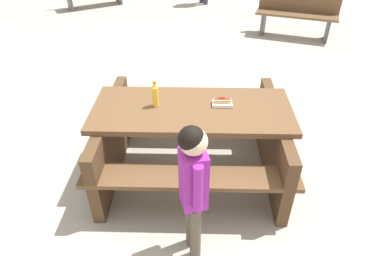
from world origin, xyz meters
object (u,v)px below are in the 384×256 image
object	(u,v)px
child_in_coat	(193,180)
park_bench_near	(297,13)
hotdog_tray	(222,102)
soda_bottle	(155,95)
picnic_table	(192,135)

from	to	relation	value
child_in_coat	park_bench_near	xyz separation A→B (m)	(0.84, 5.13, -0.32)
hotdog_tray	child_in_coat	bearing A→B (deg)	-92.02
soda_bottle	hotdog_tray	distance (m)	0.61
hotdog_tray	park_bench_near	bearing A→B (deg)	78.95
picnic_table	child_in_coat	bearing A→B (deg)	-76.28
hotdog_tray	picnic_table	bearing A→B (deg)	-158.01
park_bench_near	soda_bottle	bearing A→B (deg)	-108.01
soda_bottle	child_in_coat	distance (m)	1.03
hotdog_tray	park_bench_near	distance (m)	4.21
soda_bottle	park_bench_near	size ratio (longest dim) A/B	0.16
child_in_coat	picnic_table	bearing A→B (deg)	103.72
picnic_table	soda_bottle	size ratio (longest dim) A/B	8.31
hotdog_tray	child_in_coat	size ratio (longest dim) A/B	0.17
soda_bottle	child_in_coat	xyz separation A→B (m)	(0.55, -0.86, -0.10)
soda_bottle	hotdog_tray	xyz separation A→B (m)	(0.58, 0.14, -0.08)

